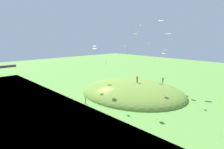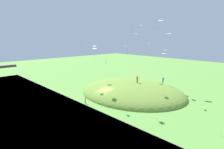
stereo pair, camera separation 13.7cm
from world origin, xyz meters
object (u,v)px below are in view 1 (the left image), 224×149
(person_with_child, at_px, (137,78))
(kite_11, at_px, (106,60))
(kite_1, at_px, (156,25))
(kite_8, at_px, (95,49))
(kite_5, at_px, (163,54))
(kite_6, at_px, (136,34))
(kite_2, at_px, (161,21))
(kite_13, at_px, (131,27))
(kite_0, at_px, (149,43))
(kite_4, at_px, (140,26))
(person_watching_kites, at_px, (163,79))
(kite_9, at_px, (94,47))
(kite_10, at_px, (166,50))
(mooring_post, at_px, (85,100))
(kite_3, at_px, (82,39))
(kite_7, at_px, (169,34))
(kite_12, at_px, (126,47))

(person_with_child, xyz_separation_m, kite_11, (-9.71, -0.40, 4.92))
(kite_1, bearing_deg, kite_8, 147.12)
(kite_5, relative_size, kite_6, 0.75)
(kite_2, height_order, kite_6, kite_2)
(kite_13, bearing_deg, kite_8, 160.19)
(kite_2, bearing_deg, kite_11, 122.61)
(kite_0, bearing_deg, kite_4, 107.35)
(person_watching_kites, relative_size, kite_9, 0.76)
(person_with_child, distance_m, kite_4, 15.30)
(kite_10, distance_m, mooring_post, 21.68)
(person_with_child, relative_size, kite_3, 0.85)
(kite_10, height_order, kite_13, kite_13)
(kite_0, relative_size, kite_13, 0.78)
(person_with_child, height_order, kite_9, kite_9)
(kite_2, bearing_deg, kite_0, 42.27)
(kite_7, xyz_separation_m, mooring_post, (-20.65, 4.95, -12.86))
(kite_0, relative_size, kite_4, 0.77)
(kite_1, height_order, kite_10, kite_1)
(mooring_post, bearing_deg, kite_10, -16.44)
(kite_13, bearing_deg, person_watching_kites, -25.81)
(person_with_child, xyz_separation_m, kite_6, (6.31, 6.03, 9.90))
(kite_0, xyz_separation_m, kite_11, (-18.10, -3.69, -2.63))
(kite_6, distance_m, kite_10, 9.87)
(kite_10, bearing_deg, kite_3, 136.56)
(person_watching_kites, height_order, kite_9, kite_9)
(kite_2, height_order, kite_11, kite_2)
(kite_7, xyz_separation_m, kite_10, (-1.78, -0.62, -3.75))
(kite_4, relative_size, kite_5, 1.21)
(kite_6, distance_m, kite_7, 8.69)
(person_watching_kites, distance_m, kite_8, 19.04)
(kite_4, xyz_separation_m, kite_6, (-1.33, 0.31, -2.06))
(person_with_child, bearing_deg, kite_13, -33.74)
(person_watching_kites, distance_m, kite_4, 15.06)
(kite_2, height_order, kite_10, kite_2)
(kite_6, bearing_deg, kite_7, -78.36)
(kite_2, xyz_separation_m, kite_11, (-5.16, 8.07, -6.96))
(kite_7, bearing_deg, kite_9, 133.23)
(kite_13, distance_m, mooring_post, 19.02)
(kite_0, bearing_deg, kite_5, -98.94)
(kite_2, distance_m, mooring_post, 20.10)
(kite_1, bearing_deg, kite_12, -173.40)
(kite_3, xyz_separation_m, kite_5, (15.44, -11.85, -3.46))
(person_with_child, distance_m, kite_10, 9.33)
(kite_12, xyz_separation_m, mooring_post, (-5.01, 6.00, -10.46))
(kite_5, distance_m, kite_11, 17.38)
(person_watching_kites, relative_size, kite_7, 0.87)
(kite_5, distance_m, kite_6, 9.06)
(person_with_child, height_order, kite_1, kite_1)
(kite_9, bearing_deg, kite_0, -29.73)
(kite_6, xyz_separation_m, kite_13, (-6.46, -3.91, 1.54))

